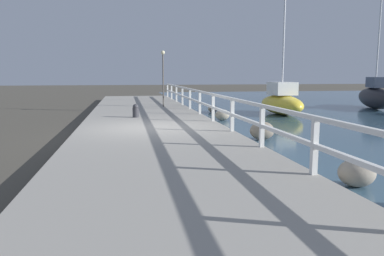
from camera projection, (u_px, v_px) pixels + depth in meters
name	position (u px, v px, depth m)	size (l,w,h in m)	color
ground_plane	(153.00, 137.00, 12.12)	(120.00, 120.00, 0.00)	#4C473D
dock_walkway	(153.00, 132.00, 12.10)	(4.79, 36.00, 0.30)	#9E998E
railing	(222.00, 105.00, 12.38)	(0.10, 32.50, 1.01)	white
boulder_mid_strip	(213.00, 109.00, 19.81)	(0.51, 0.45, 0.38)	slate
boulder_water_edge	(357.00, 173.00, 6.71)	(0.67, 0.60, 0.50)	gray
boulder_far_strip	(222.00, 115.00, 16.42)	(0.63, 0.57, 0.48)	gray
boulder_downstream	(262.00, 131.00, 11.51)	(0.75, 0.68, 0.56)	slate
mooring_bollard	(136.00, 111.00, 14.85)	(0.25, 0.25, 0.53)	#333338
dock_lamp	(163.00, 70.00, 19.53)	(0.21, 0.21, 2.92)	#514C47
sailboat_yellow	(282.00, 102.00, 18.75)	(1.65, 3.66, 7.25)	gold
sailboat_black	(375.00, 96.00, 21.93)	(2.48, 5.31, 6.71)	black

